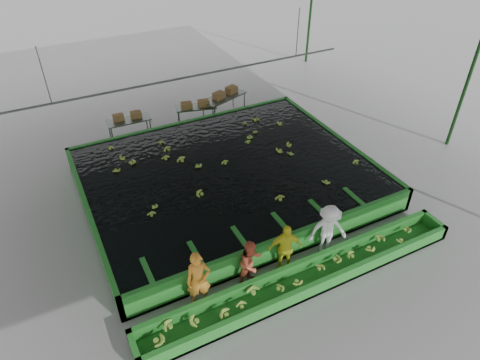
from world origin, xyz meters
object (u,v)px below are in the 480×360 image
packing_table_right (224,106)px  box_stack_right (225,95)px  box_stack_mid (195,107)px  flotation_tank (228,178)px  box_stack_left (128,119)px  worker_a (199,280)px  packing_table_mid (196,114)px  sorting_trough (306,278)px  worker_d (328,230)px  worker_c (285,248)px  worker_b (251,263)px  packing_table_left (130,128)px

packing_table_right → box_stack_right: 0.51m
box_stack_mid → box_stack_right: 1.59m
flotation_tank → box_stack_left: bearing=112.3°
packing_table_right → box_stack_mid: (-1.49, -0.11, 0.33)m
worker_a → packing_table_mid: 10.16m
sorting_trough → worker_a: worker_a is taller
worker_d → box_stack_left: worker_d is taller
flotation_tank → box_stack_mid: (0.83, 5.07, 0.37)m
worker_d → packing_table_right: 9.55m
worker_c → box_stack_right: size_ratio=1.21×
worker_b → box_stack_left: 9.68m
worker_b → box_stack_right: (3.75, 9.52, 0.22)m
flotation_tank → worker_d: (1.26, -4.30, 0.44)m
worker_c → packing_table_mid: bearing=100.6°
flotation_tank → sorting_trough: size_ratio=1.00×
sorting_trough → worker_c: size_ratio=5.99×
worker_c → packing_table_right: size_ratio=0.77×
worker_d → packing_table_mid: worker_d is taller
box_stack_right → flotation_tank: bearing=-114.7°
box_stack_left → box_stack_right: bearing=-1.5°
sorting_trough → box_stack_right: size_ratio=7.28×
packing_table_left → packing_table_right: size_ratio=0.85×
sorting_trough → worker_b: (-1.34, 0.80, 0.52)m
worker_a → worker_b: worker_a is taller
box_stack_mid → box_stack_right: box_stack_right is taller
worker_c → packing_table_right: 9.83m
worker_d → worker_a: bearing=-159.5°
sorting_trough → packing_table_mid: packing_table_mid is taller
worker_a → box_stack_mid: bearing=80.4°
box_stack_left → box_stack_mid: 3.03m
worker_c → sorting_trough: bearing=-55.8°
flotation_tank → worker_b: 4.52m
worker_b → box_stack_right: size_ratio=1.12×
worker_a → worker_d: worker_a is taller
worker_a → packing_table_left: 9.58m
worker_a → flotation_tank: bearing=68.1°
worker_d → packing_table_mid: 9.44m
flotation_tank → box_stack_left: size_ratio=8.27×
packing_table_left → box_stack_right: box_stack_right is taller
worker_d → box_stack_right: (1.15, 9.52, 0.11)m
flotation_tank → sorting_trough: (0.00, -5.10, -0.20)m
worker_b → packing_table_left: worker_b is taller
flotation_tank → sorting_trough: bearing=-90.0°
sorting_trough → packing_table_left: 10.57m
worker_d → packing_table_mid: (-0.38, 9.42, -0.48)m
packing_table_left → box_stack_mid: (3.01, -0.17, 0.40)m
box_stack_left → worker_d: bearing=-70.3°
packing_table_right → box_stack_left: 4.53m
worker_a → worker_d: 4.16m
packing_table_left → box_stack_left: 0.43m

